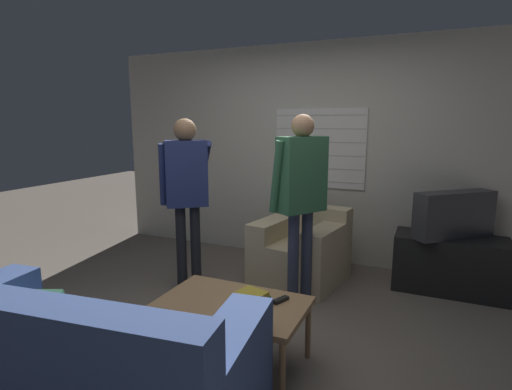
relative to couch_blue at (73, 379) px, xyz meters
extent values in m
plane|color=#665B51|center=(0.26, 1.26, -0.34)|extent=(16.00, 16.00, 0.00)
cube|color=#BCB7A8|center=(0.26, 3.29, 0.93)|extent=(5.20, 0.06, 2.55)
cube|color=silver|center=(0.41, 3.25, 1.00)|extent=(1.07, 0.02, 0.91)
cube|color=#A4A099|center=(0.41, 3.23, 0.62)|extent=(1.05, 0.00, 0.01)
cube|color=#A4A099|center=(0.41, 3.23, 0.78)|extent=(1.05, 0.00, 0.01)
cube|color=#A4A099|center=(0.41, 3.23, 0.93)|extent=(1.05, 0.00, 0.01)
cube|color=#A4A099|center=(0.41, 3.23, 1.08)|extent=(1.05, 0.00, 0.01)
cube|color=#A4A099|center=(0.41, 3.23, 1.23)|extent=(1.05, 0.00, 0.01)
cube|color=#A4A099|center=(0.41, 3.23, 1.38)|extent=(1.05, 0.00, 0.01)
cube|color=#384C7F|center=(0.00, 0.06, -0.11)|extent=(1.96, 1.13, 0.48)
cube|color=#384C7F|center=(0.04, -0.30, 0.36)|extent=(1.87, 0.42, 0.46)
cube|color=#384C7F|center=(0.80, 0.15, 0.24)|extent=(0.35, 0.94, 0.21)
cube|color=#38704C|center=(-0.33, 0.06, 0.23)|extent=(0.42, 0.34, 0.37)
cube|color=#C6B289|center=(0.42, 2.52, -0.13)|extent=(0.97, 0.93, 0.44)
cube|color=#C6B289|center=(0.47, 2.82, 0.26)|extent=(0.86, 0.34, 0.33)
cube|color=#C6B289|center=(0.72, 2.47, 0.19)|extent=(0.37, 0.83, 0.20)
cube|color=#C6B289|center=(0.13, 2.57, 0.19)|extent=(0.37, 0.83, 0.20)
cube|color=#9E754C|center=(0.45, 0.94, 0.09)|extent=(1.00, 0.61, 0.04)
cylinder|color=#9E754C|center=(-0.01, 1.20, -0.14)|extent=(0.04, 0.04, 0.41)
cylinder|color=#9E754C|center=(0.91, 1.20, -0.14)|extent=(0.04, 0.04, 0.41)
cylinder|color=#9E754C|center=(-0.01, 0.68, -0.14)|extent=(0.04, 0.04, 0.41)
cylinder|color=#9E754C|center=(0.91, 0.68, -0.14)|extent=(0.04, 0.04, 0.41)
cube|color=black|center=(1.86, 2.87, -0.07)|extent=(1.03, 0.46, 0.55)
cube|color=#2D2D33|center=(1.86, 2.87, 0.43)|extent=(0.74, 0.70, 0.45)
cube|color=black|center=(1.79, 2.94, 0.43)|extent=(0.53, 0.48, 0.37)
cylinder|color=black|center=(-0.59, 1.85, 0.08)|extent=(0.10, 0.10, 0.85)
cylinder|color=black|center=(-0.48, 1.94, 0.08)|extent=(0.10, 0.10, 0.85)
cube|color=navy|center=(-0.53, 1.90, 0.82)|extent=(0.43, 0.40, 0.64)
sphere|color=#846042|center=(-0.53, 1.90, 1.24)|extent=(0.22, 0.22, 0.22)
cylinder|color=navy|center=(-0.73, 1.79, 0.81)|extent=(0.15, 0.17, 0.61)
cylinder|color=navy|center=(-0.52, 2.22, 0.93)|extent=(0.39, 0.46, 0.41)
cube|color=white|center=(-0.67, 2.41, 0.75)|extent=(0.09, 0.10, 0.12)
cylinder|color=#33384C|center=(0.55, 1.93, 0.09)|extent=(0.10, 0.10, 0.88)
cylinder|color=#33384C|center=(0.64, 2.06, 0.09)|extent=(0.10, 0.10, 0.88)
cube|color=#336642|center=(0.59, 1.99, 0.86)|extent=(0.40, 0.47, 0.66)
sphere|color=#A87A56|center=(0.59, 1.99, 1.28)|extent=(0.20, 0.20, 0.20)
cylinder|color=#336642|center=(0.43, 1.82, 0.85)|extent=(0.17, 0.15, 0.63)
cylinder|color=#336642|center=(0.49, 2.34, 1.00)|extent=(0.52, 0.37, 0.37)
cube|color=black|center=(0.27, 2.49, 0.85)|extent=(0.09, 0.08, 0.12)
cube|color=black|center=(0.60, 0.93, 0.12)|extent=(0.21, 0.15, 0.03)
cube|color=#33754C|center=(0.58, 0.95, 0.15)|extent=(0.25, 0.20, 0.03)
cube|color=gold|center=(0.59, 0.94, 0.18)|extent=(0.22, 0.21, 0.04)
cylinder|color=silver|center=(0.78, 0.72, 0.17)|extent=(0.07, 0.07, 0.12)
cylinder|color=silver|center=(0.78, 0.72, 0.23)|extent=(0.06, 0.06, 0.00)
cube|color=black|center=(0.75, 1.07, 0.12)|extent=(0.09, 0.14, 0.02)
camera|label=1|loc=(1.62, -1.32, 1.32)|focal=28.00mm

